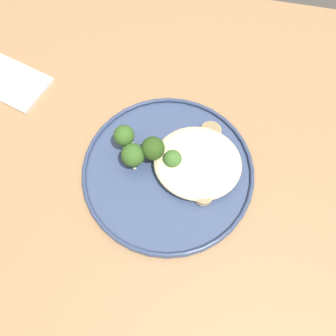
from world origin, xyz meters
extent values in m
plane|color=#47423D|center=(0.00, 0.00, 0.00)|extent=(6.00, 6.00, 0.00)
cube|color=#9E754C|center=(0.00, 0.00, 0.72)|extent=(1.40, 1.00, 0.04)
cube|color=olive|center=(0.64, -0.44, 0.35)|extent=(0.06, 0.06, 0.70)
cylinder|color=#38476B|center=(0.05, -0.04, 0.74)|extent=(0.29, 0.29, 0.01)
torus|color=#334162|center=(0.05, -0.04, 0.75)|extent=(0.29, 0.29, 0.01)
ellipsoid|color=beige|center=(0.01, -0.06, 0.77)|extent=(0.15, 0.14, 0.03)
cylinder|color=#DBB77A|center=(-0.01, -0.12, 0.76)|extent=(0.04, 0.04, 0.01)
cylinder|color=#8E774F|center=(-0.01, -0.12, 0.77)|extent=(0.03, 0.03, 0.00)
cylinder|color=#E5C689|center=(-0.01, -0.01, 0.76)|extent=(0.03, 0.03, 0.02)
cylinder|color=#958159|center=(-0.01, -0.01, 0.77)|extent=(0.03, 0.03, 0.00)
cylinder|color=#E5C689|center=(0.01, -0.05, 0.76)|extent=(0.02, 0.02, 0.01)
cylinder|color=#958159|center=(0.01, -0.05, 0.77)|extent=(0.02, 0.02, 0.00)
cylinder|color=#E5C689|center=(-0.03, -0.06, 0.76)|extent=(0.03, 0.03, 0.01)
cylinder|color=#958159|center=(-0.03, -0.06, 0.77)|extent=(0.03, 0.03, 0.00)
cylinder|color=#89A356|center=(0.08, -0.06, 0.76)|extent=(0.01, 0.01, 0.02)
sphere|color=#2D4C19|center=(0.08, -0.06, 0.79)|extent=(0.04, 0.04, 0.04)
cylinder|color=#89A356|center=(0.05, -0.05, 0.76)|extent=(0.02, 0.02, 0.02)
sphere|color=#42702D|center=(0.05, -0.05, 0.78)|extent=(0.03, 0.03, 0.03)
cylinder|color=#89A356|center=(0.13, -0.07, 0.76)|extent=(0.02, 0.02, 0.03)
sphere|color=#386023|center=(0.13, -0.07, 0.79)|extent=(0.04, 0.04, 0.04)
cylinder|color=#89A356|center=(0.11, -0.04, 0.76)|extent=(0.02, 0.02, 0.02)
sphere|color=#386023|center=(0.11, -0.04, 0.78)|extent=(0.04, 0.04, 0.04)
cube|color=silver|center=(0.12, -0.06, 0.75)|extent=(0.02, 0.06, 0.00)
cube|color=silver|center=(0.10, -0.07, 0.75)|extent=(0.01, 0.04, 0.00)
cube|color=silver|center=(0.39, -0.17, 0.74)|extent=(0.17, 0.13, 0.01)
camera|label=1|loc=(0.01, 0.18, 1.27)|focal=36.26mm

